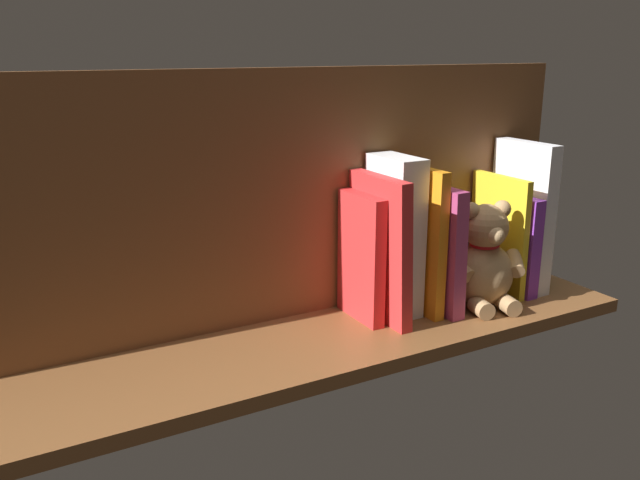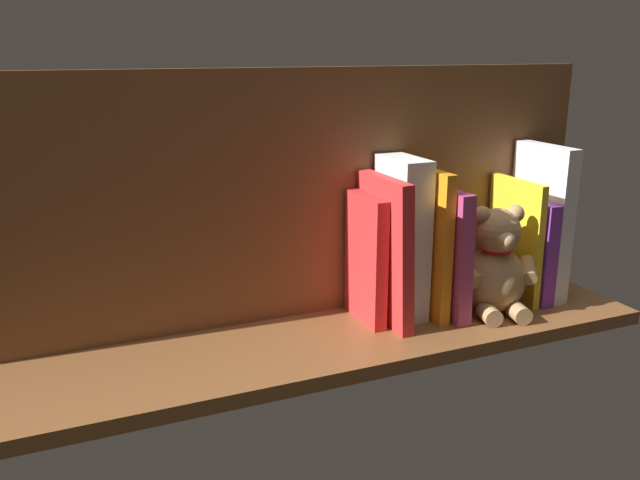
# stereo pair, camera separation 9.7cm
# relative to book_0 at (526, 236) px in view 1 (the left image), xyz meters

# --- Properties ---
(ground_plane) EXTENTS (1.06, 0.24, 0.02)m
(ground_plane) POSITION_rel_book_0_xyz_m (0.45, 0.03, -0.10)
(ground_plane) COLOR brown
(shelf_back_panel) EXTENTS (1.06, 0.02, 0.39)m
(shelf_back_panel) POSITION_rel_book_0_xyz_m (0.45, -0.07, 0.11)
(shelf_back_panel) COLOR brown
(shelf_back_panel) RESTS_ON ground_plane
(book_0) EXTENTS (0.02, 0.11, 0.17)m
(book_0) POSITION_rel_book_0_xyz_m (0.00, 0.00, 0.00)
(book_0) COLOR green
(book_0) RESTS_ON ground_plane
(book_1) EXTENTS (0.03, 0.13, 0.27)m
(book_1) POSITION_rel_book_0_xyz_m (0.03, 0.01, 0.05)
(book_1) COLOR silver
(book_1) RESTS_ON ground_plane
(book_2) EXTENTS (0.02, 0.14, 0.18)m
(book_2) POSITION_rel_book_0_xyz_m (0.06, 0.01, 0.00)
(book_2) COLOR purple
(book_2) RESTS_ON ground_plane
(book_3) EXTENTS (0.02, 0.13, 0.21)m
(book_3) POSITION_rel_book_0_xyz_m (0.08, 0.01, 0.02)
(book_3) COLOR yellow
(book_3) RESTS_ON ground_plane
(teddy_bear) EXTENTS (0.14, 0.13, 0.18)m
(teddy_bear) POSITION_rel_book_0_xyz_m (0.15, 0.05, -0.01)
(teddy_bear) COLOR tan
(teddy_bear) RESTS_ON ground_plane
(book_4) EXTENTS (0.03, 0.15, 0.21)m
(book_4) POSITION_rel_book_0_xyz_m (0.23, 0.02, 0.02)
(book_4) COLOR #B23F72
(book_4) RESTS_ON ground_plane
(book_5) EXTENTS (0.02, 0.13, 0.24)m
(book_5) POSITION_rel_book_0_xyz_m (0.26, 0.01, 0.03)
(book_5) COLOR orange
(book_5) RESTS_ON ground_plane
(dictionary_thick_white) EXTENTS (0.05, 0.11, 0.26)m
(dictionary_thick_white) POSITION_rel_book_0_xyz_m (0.30, -0.00, 0.04)
(dictionary_thick_white) COLOR white
(dictionary_thick_white) RESTS_ON ground_plane
(book_6) EXTENTS (0.03, 0.14, 0.24)m
(book_6) POSITION_rel_book_0_xyz_m (0.34, 0.02, 0.03)
(book_6) COLOR red
(book_6) RESTS_ON ground_plane
(book_7) EXTENTS (0.02, 0.11, 0.20)m
(book_7) POSITION_rel_book_0_xyz_m (0.36, -0.00, 0.01)
(book_7) COLOR red
(book_7) RESTS_ON ground_plane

